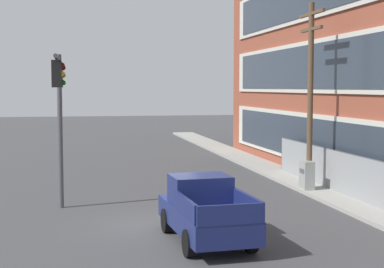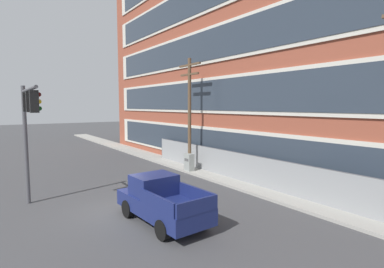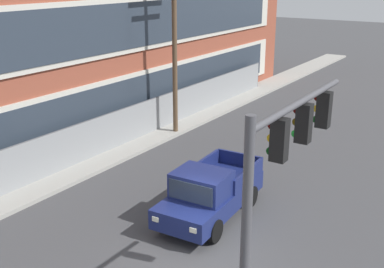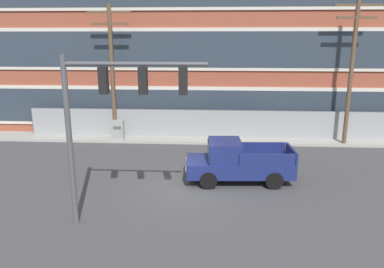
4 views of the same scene
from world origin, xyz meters
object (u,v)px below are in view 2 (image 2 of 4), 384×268
pickup_truck_navy (161,201)px  utility_pole_near_corner (190,109)px  traffic_signal_mast (28,120)px  electrical_cabinet (189,163)px

pickup_truck_navy → utility_pole_near_corner: bearing=138.8°
traffic_signal_mast → utility_pole_near_corner: 11.62m
pickup_truck_navy → utility_pole_near_corner: utility_pole_near_corner is taller
pickup_truck_navy → electrical_cabinet: pickup_truck_navy is taller
pickup_truck_navy → traffic_signal_mast: bearing=-135.6°
pickup_truck_navy → electrical_cabinet: 9.82m
utility_pole_near_corner → traffic_signal_mast: bearing=-75.0°
traffic_signal_mast → utility_pole_near_corner: size_ratio=0.71×
traffic_signal_mast → electrical_cabinet: 11.94m
pickup_truck_navy → utility_pole_near_corner: (-7.63, 6.68, 3.90)m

